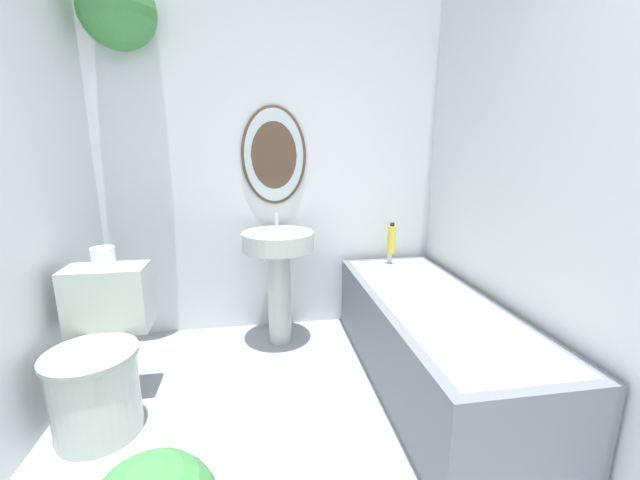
# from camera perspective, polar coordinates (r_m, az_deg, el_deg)

# --- Properties ---
(wall_back) EXTENTS (2.42, 0.43, 2.40)m
(wall_back) POSITION_cam_1_polar(r_m,az_deg,el_deg) (2.75, -10.30, 14.48)
(wall_back) COLOR silver
(wall_back) RESTS_ON ground_plane
(wall_right) EXTENTS (0.06, 2.69, 2.40)m
(wall_right) POSITION_cam_1_polar(r_m,az_deg,el_deg) (1.97, 32.84, 8.37)
(wall_right) COLOR silver
(wall_right) RESTS_ON ground_plane
(toilet) EXTENTS (0.40, 0.59, 0.72)m
(toilet) POSITION_cam_1_polar(r_m,az_deg,el_deg) (2.20, -29.35, -15.02)
(toilet) COLOR #B2BCB2
(toilet) RESTS_ON ground_plane
(pedestal_sink) EXTENTS (0.46, 0.46, 0.87)m
(pedestal_sink) POSITION_cam_1_polar(r_m,az_deg,el_deg) (2.59, -6.07, -3.29)
(pedestal_sink) COLOR #B2BCB2
(pedestal_sink) RESTS_ON ground_plane
(bathtub) EXTENTS (0.65, 1.67, 0.57)m
(bathtub) POSITION_cam_1_polar(r_m,az_deg,el_deg) (2.33, 15.93, -13.76)
(bathtub) COLOR slate
(bathtub) RESTS_ON ground_plane
(shampoo_bottle) EXTENTS (0.06, 0.06, 0.22)m
(shampoo_bottle) POSITION_cam_1_polar(r_m,az_deg,el_deg) (2.79, 10.38, 0.13)
(shampoo_bottle) COLOR gold
(shampoo_bottle) RESTS_ON bathtub
(toilet_paper_roll) EXTENTS (0.11, 0.11, 0.10)m
(toilet_paper_roll) POSITION_cam_1_polar(r_m,az_deg,el_deg) (2.22, -28.99, -2.20)
(toilet_paper_roll) COLOR white
(toilet_paper_roll) RESTS_ON toilet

